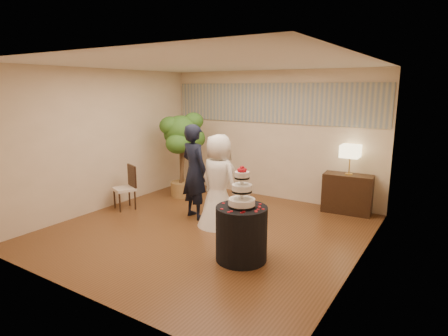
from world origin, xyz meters
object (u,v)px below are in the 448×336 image
Objects in this scene: groom at (195,172)px; side_chair at (124,188)px; table_lamp at (350,160)px; bride at (219,181)px; console at (347,194)px; cake_table at (241,233)px; wedding_cake at (242,187)px; ficus_tree at (181,154)px.

side_chair is at bearing 31.02° from groom.
groom is 1.99× the size of side_chair.
bride is at bearing -132.13° from table_lamp.
bride is 2.66m from console.
groom is 3.04m from console.
table_lamp is 0.65× the size of side_chair.
cake_table is at bearing 147.63° from bride.
wedding_cake reaches higher than cake_table.
bride is 2.80× the size of wedding_cake.
wedding_cake is at bearing -37.20° from ficus_tree.
side_chair reaches higher than console.
groom is 1.49m from ficus_tree.
bride is at bearing 29.83° from side_chair.
side_chair is (-3.16, 0.73, 0.05)m from cake_table.
groom is at bearing 0.78° from bride.
groom reaches higher than side_chair.
bride is 2.17m from side_chair.
groom is 3.07× the size of table_lamp.
table_lamp is at bearing 76.16° from cake_table.
console is 4.46m from side_chair.
side_chair is at bearing -150.42° from table_lamp.
groom is at bearing 146.20° from cake_table.
bride is 1.77× the size of console.
cake_table is at bearing 0.00° from wedding_cake.
side_chair is at bearing -106.30° from ficus_tree.
console is (1.76, 1.94, -0.44)m from bride.
cake_table is 0.85× the size of console.
table_lamp is (0.72, 2.93, 0.67)m from cake_table.
bride is (0.61, -0.11, -0.07)m from groom.
table_lamp is (2.37, 1.83, 0.17)m from groom.
bride is at bearing 136.33° from wedding_cake.
side_chair is at bearing 18.24° from bride.
wedding_cake is (1.65, -1.10, 0.20)m from groom.
cake_table is (1.65, -1.10, -0.50)m from groom.
wedding_cake is 0.66× the size of side_chair.
table_lamp is at bearing 76.16° from wedding_cake.
wedding_cake is at bearing 9.86° from side_chair.
wedding_cake is 0.63× the size of console.
ficus_tree is at bearing 142.80° from wedding_cake.
bride is at bearing -32.67° from ficus_tree.
groom is at bearing -142.31° from table_lamp.
cake_table reaches higher than console.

